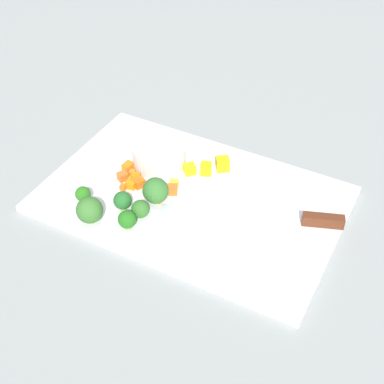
{
  "coord_description": "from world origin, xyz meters",
  "views": [
    {
      "loc": [
        -0.32,
        0.61,
        0.63
      ],
      "look_at": [
        0.0,
        0.0,
        0.02
      ],
      "focal_mm": 51.66,
      "sensor_mm": 36.0,
      "label": 1
    }
  ],
  "objects": [
    {
      "name": "pepper_dice_3",
      "position": [
        -0.01,
        -0.09,
        0.02
      ],
      "size": [
        0.03,
        0.03,
        0.02
      ],
      "primitive_type": "cube",
      "rotation": [
        0.0,
        0.0,
        0.62
      ],
      "color": "yellow",
      "rests_on": "cutting_board"
    },
    {
      "name": "carrot_dice_9",
      "position": [
        0.11,
        0.01,
        0.02
      ],
      "size": [
        0.02,
        0.02,
        0.01
      ],
      "primitive_type": "cube",
      "rotation": [
        0.0,
        0.0,
        0.3
      ],
      "color": "orange",
      "rests_on": "cutting_board"
    },
    {
      "name": "prep_bowl",
      "position": [
        0.09,
        -0.05,
        0.03
      ],
      "size": [
        0.09,
        0.09,
        0.04
      ],
      "primitive_type": "cylinder",
      "color": "white",
      "rests_on": "cutting_board"
    },
    {
      "name": "broccoli_floret_0",
      "position": [
        0.05,
        0.04,
        0.04
      ],
      "size": [
        0.04,
        0.04,
        0.05
      ],
      "color": "#84AA6A",
      "rests_on": "cutting_board"
    },
    {
      "name": "carrot_dice_5",
      "position": [
        0.04,
        0.04,
        0.02
      ],
      "size": [
        0.01,
        0.01,
        0.01
      ],
      "primitive_type": "cube",
      "rotation": [
        0.0,
        0.0,
        1.32
      ],
      "color": "orange",
      "rests_on": "cutting_board"
    },
    {
      "name": "pepper_dice_1",
      "position": [
        0.01,
        -0.07,
        0.02
      ],
      "size": [
        0.02,
        0.02,
        0.02
      ],
      "primitive_type": "cube",
      "rotation": [
        0.0,
        0.0,
        0.39
      ],
      "color": "yellow",
      "rests_on": "cutting_board"
    },
    {
      "name": "carrot_dice_0",
      "position": [
        0.07,
        0.02,
        0.02
      ],
      "size": [
        0.02,
        0.02,
        0.01
      ],
      "primitive_type": "cube",
      "rotation": [
        0.0,
        0.0,
        2.18
      ],
      "color": "orange",
      "rests_on": "cutting_board"
    },
    {
      "name": "broccoli_floret_1",
      "position": [
        0.11,
        0.13,
        0.04
      ],
      "size": [
        0.04,
        0.04,
        0.05
      ],
      "color": "#88AF55",
      "rests_on": "cutting_board"
    },
    {
      "name": "ground_plane",
      "position": [
        0.0,
        0.0,
        0.0
      ],
      "size": [
        4.0,
        4.0,
        0.0
      ],
      "primitive_type": "plane",
      "color": "gray"
    },
    {
      "name": "carrot_dice_6",
      "position": [
        0.13,
        -0.01,
        0.02
      ],
      "size": [
        0.02,
        0.02,
        0.02
      ],
      "primitive_type": "cube",
      "rotation": [
        0.0,
        0.0,
        3.04
      ],
      "color": "orange",
      "rests_on": "cutting_board"
    },
    {
      "name": "pepper_dice_2",
      "position": [
        0.04,
        -0.01,
        0.02
      ],
      "size": [
        0.02,
        0.02,
        0.01
      ],
      "primitive_type": "cube",
      "rotation": [
        0.0,
        0.0,
        0.34
      ],
      "color": "yellow",
      "rests_on": "cutting_board"
    },
    {
      "name": "carrot_dice_3",
      "position": [
        0.03,
        0.01,
        0.02
      ],
      "size": [
        0.02,
        0.02,
        0.01
      ],
      "primitive_type": "cube",
      "rotation": [
        0.0,
        0.0,
        0.47
      ],
      "color": "orange",
      "rests_on": "cutting_board"
    },
    {
      "name": "cutting_board",
      "position": [
        0.0,
        0.0,
        0.01
      ],
      "size": [
        0.49,
        0.31,
        0.01
      ],
      "primitive_type": "cube",
      "color": "white",
      "rests_on": "ground_plane"
    },
    {
      "name": "carrot_dice_2",
      "position": [
        0.12,
        0.0,
        0.02
      ],
      "size": [
        0.01,
        0.01,
        0.01
      ],
      "primitive_type": "cube",
      "rotation": [
        0.0,
        0.0,
        1.73
      ],
      "color": "orange",
      "rests_on": "cutting_board"
    },
    {
      "name": "broccoli_floret_2",
      "position": [
        0.15,
        0.1,
        0.03
      ],
      "size": [
        0.03,
        0.03,
        0.04
      ],
      "color": "#8FAD69",
      "rests_on": "cutting_board"
    },
    {
      "name": "broccoli_floret_5",
      "position": [
        0.05,
        0.11,
        0.03
      ],
      "size": [
        0.03,
        0.03,
        0.03
      ],
      "color": "#8FB05B",
      "rests_on": "cutting_board"
    },
    {
      "name": "carrot_dice_4",
      "position": [
        0.05,
        0.02,
        0.02
      ],
      "size": [
        0.02,
        0.02,
        0.01
      ],
      "primitive_type": "cube",
      "rotation": [
        0.0,
        0.0,
        2.07
      ],
      "color": "orange",
      "rests_on": "cutting_board"
    },
    {
      "name": "carrot_dice_7",
      "position": [
        0.11,
        0.04,
        0.02
      ],
      "size": [
        0.01,
        0.01,
        0.01
      ],
      "primitive_type": "cube",
      "rotation": [
        0.0,
        0.0,
        1.71
      ],
      "color": "orange",
      "rests_on": "cutting_board"
    },
    {
      "name": "carrot_dice_8",
      "position": [
        0.09,
        0.02,
        0.02
      ],
      "size": [
        0.02,
        0.02,
        0.01
      ],
      "primitive_type": "cube",
      "rotation": [
        0.0,
        0.0,
        1.19
      ],
      "color": "orange",
      "rests_on": "cutting_board"
    },
    {
      "name": "broccoli_floret_3",
      "position": [
        0.08,
        0.08,
        0.03
      ],
      "size": [
        0.03,
        0.03,
        0.04
      ],
      "color": "#98BE5B",
      "rests_on": "cutting_board"
    },
    {
      "name": "chef_knife",
      "position": [
        -0.16,
        -0.02,
        0.02
      ],
      "size": [
        0.28,
        0.12,
        0.02
      ],
      "rotation": [
        0.0,
        0.0,
        0.35
      ],
      "color": "silver",
      "rests_on": "cutting_board"
    },
    {
      "name": "carrot_dice_1",
      "position": [
        0.1,
        0.03,
        0.02
      ],
      "size": [
        0.02,
        0.02,
        0.01
      ],
      "primitive_type": "cube",
      "rotation": [
        0.0,
        0.0,
        0.1
      ],
      "color": "orange",
      "rests_on": "cutting_board"
    },
    {
      "name": "broccoli_floret_4",
      "position": [
        0.05,
        0.08,
        0.03
      ],
      "size": [
        0.03,
        0.03,
        0.03
      ],
      "color": "#83BB5E",
      "rests_on": "cutting_board"
    },
    {
      "name": "carrot_dice_10",
      "position": [
        0.13,
        0.02,
        0.02
      ],
      "size": [
        0.02,
        0.02,
        0.01
      ],
      "primitive_type": "cube",
      "rotation": [
        0.0,
        0.0,
        1.06
      ],
      "color": "orange",
      "rests_on": "cutting_board"
    },
    {
      "name": "pepper_dice_0",
      "position": [
        0.03,
        -0.05,
        0.02
      ],
      "size": [
        0.03,
        0.03,
        0.02
      ],
      "primitive_type": "cube",
      "rotation": [
        0.0,
        0.0,
        2.35
      ],
      "color": "yellow",
      "rests_on": "cutting_board"
    }
  ]
}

